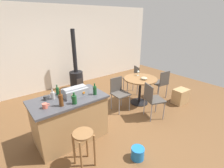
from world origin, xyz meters
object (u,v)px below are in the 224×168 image
object	(u,v)px
folding_chair_far	(119,91)
folding_chair_left	(152,98)
bottle_0	(58,91)
bottle_4	(95,90)
wood_stove	(76,76)
toolbox	(75,92)
bottle_1	(74,99)
serving_bowl	(144,78)
cup_0	(46,98)
wine_glass	(138,72)
bottle_2	(53,95)
dining_table	(140,84)
wooden_stool	(84,142)
cup_1	(45,106)
cardboard_box	(180,96)
bottle_3	(61,100)
folding_chair_right	(161,82)
folding_chair_near	(133,78)
plastic_bucket	(138,153)
kitchen_island	(70,119)

from	to	relation	value
folding_chair_far	folding_chair_left	distance (m)	0.88
bottle_0	bottle_4	bearing A→B (deg)	-36.22
wood_stove	toolbox	size ratio (longest dim) A/B	4.39
bottle_1	serving_bowl	world-z (taller)	bottle_1
folding_chair_left	serving_bowl	world-z (taller)	folding_chair_left
cup_0	wine_glass	distance (m)	2.67
wine_glass	folding_chair_far	bearing A→B (deg)	-172.46
wood_stove	bottle_2	distance (m)	2.60
wine_glass	cup_0	bearing A→B (deg)	-175.19
bottle_1	wine_glass	distance (m)	2.41
dining_table	bottle_2	distance (m)	2.45
wooden_stool	folding_chair_far	xyz separation A→B (m)	(1.63, 1.06, 0.04)
toolbox	cup_1	size ratio (longest dim) A/B	3.74
cup_1	folding_chair_left	bearing A→B (deg)	-9.69
cup_1	cardboard_box	xyz separation A→B (m)	(3.56, -0.42, -0.73)
bottle_2	bottle_3	size ratio (longest dim) A/B	0.64
wine_glass	bottle_1	bearing A→B (deg)	-163.68
cup_1	folding_chair_right	bearing A→B (deg)	2.38
folding_chair_near	bottle_4	distance (m)	2.30
cup_0	bottle_0	bearing A→B (deg)	15.36
dining_table	toolbox	xyz separation A→B (m)	(-2.04, -0.18, 0.41)
cup_0	plastic_bucket	world-z (taller)	cup_0
cup_0	cardboard_box	distance (m)	3.60
wooden_stool	folding_chair_far	world-z (taller)	folding_chair_far
wooden_stool	bottle_3	distance (m)	0.78
cup_1	kitchen_island	bearing A→B (deg)	13.80
cup_0	plastic_bucket	size ratio (longest dim) A/B	0.49
bottle_3	cup_1	bearing A→B (deg)	158.40
bottle_2	bottle_3	xyz separation A→B (m)	(0.02, -0.35, 0.04)
bottle_1	cup_1	world-z (taller)	bottle_1
wooden_stool	wine_glass	distance (m)	2.74
dining_table	bottle_3	size ratio (longest dim) A/B	3.14
bottle_4	cup_0	bearing A→B (deg)	156.94
kitchen_island	wood_stove	world-z (taller)	wood_stove
bottle_0	cardboard_box	size ratio (longest dim) A/B	0.50
toolbox	folding_chair_near	bearing A→B (deg)	18.60
cup_1	plastic_bucket	size ratio (longest dim) A/B	0.53
folding_chair_left	dining_table	bearing A→B (deg)	64.39
bottle_1	folding_chair_left	bearing A→B (deg)	-7.23
folding_chair_near	bottle_2	world-z (taller)	bottle_2
wooden_stool	folding_chair_near	bearing A→B (deg)	30.70
folding_chair_left	folding_chair_near	bearing A→B (deg)	63.47
wooden_stool	serving_bowl	bearing A→B (deg)	19.85
bottle_1	bottle_3	distance (m)	0.22
bottle_0	bottle_2	size ratio (longest dim) A/B	1.13
cup_1	serving_bowl	size ratio (longest dim) A/B	0.67
bottle_4	plastic_bucket	world-z (taller)	bottle_4
folding_chair_left	folding_chair_right	distance (m)	1.19
dining_table	toolbox	bearing A→B (deg)	-174.83
bottle_0	bottle_4	world-z (taller)	bottle_4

